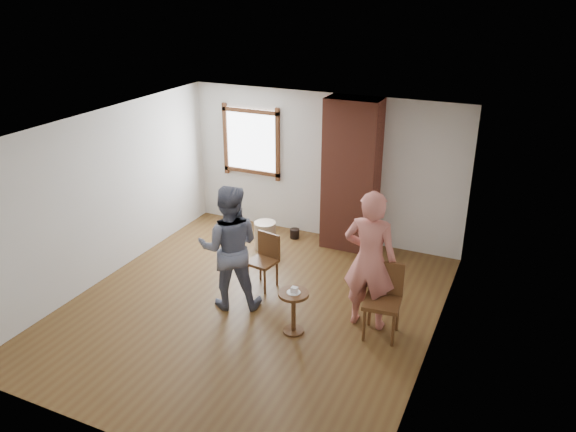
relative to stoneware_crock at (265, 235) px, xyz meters
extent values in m
plane|color=brown|center=(0.69, -1.81, -0.24)|extent=(5.50, 5.50, 0.00)
cube|color=silver|center=(0.69, 0.94, 1.06)|extent=(5.00, 0.04, 2.60)
cube|color=silver|center=(-1.81, -1.81, 1.06)|extent=(0.04, 5.50, 2.60)
cube|color=silver|center=(3.19, -1.81, 1.06)|extent=(0.04, 5.50, 2.60)
cube|color=white|center=(0.69, -1.81, 2.36)|extent=(5.00, 5.50, 0.04)
cube|color=#552F18|center=(-0.71, 0.90, 1.36)|extent=(1.14, 0.06, 1.34)
cube|color=white|center=(-0.71, 0.92, 1.36)|extent=(1.00, 0.02, 1.20)
cube|color=brown|center=(1.29, 0.69, 1.06)|extent=(0.90, 0.50, 2.60)
cylinder|color=#C9AF91|center=(0.00, 0.00, 0.00)|extent=(0.47, 0.47, 0.48)
cylinder|color=black|center=(0.30, 0.59, -0.15)|extent=(0.23, 0.23, 0.17)
cube|color=brown|center=(0.56, -1.21, 0.18)|extent=(0.45, 0.45, 0.05)
cylinder|color=brown|center=(0.38, -1.34, -0.03)|extent=(0.04, 0.04, 0.42)
cylinder|color=brown|center=(0.69, -1.39, -0.03)|extent=(0.04, 0.04, 0.42)
cylinder|color=brown|center=(0.43, -1.03, -0.03)|extent=(0.04, 0.04, 0.42)
cylinder|color=brown|center=(0.74, -1.08, -0.03)|extent=(0.04, 0.04, 0.42)
cube|color=brown|center=(0.59, -1.03, 0.38)|extent=(0.39, 0.10, 0.42)
cube|color=brown|center=(2.55, -1.71, 0.25)|extent=(0.50, 0.50, 0.05)
cylinder|color=brown|center=(2.38, -1.91, 0.01)|extent=(0.04, 0.04, 0.49)
cylinder|color=brown|center=(2.75, -1.87, 0.01)|extent=(0.04, 0.04, 0.49)
cylinder|color=brown|center=(2.35, -1.54, 0.01)|extent=(0.04, 0.04, 0.49)
cylinder|color=brown|center=(2.72, -1.50, 0.01)|extent=(0.04, 0.04, 0.49)
cube|color=brown|center=(2.53, -1.50, 0.50)|extent=(0.46, 0.09, 0.49)
cylinder|color=brown|center=(1.48, -2.11, 0.34)|extent=(0.40, 0.40, 0.04)
cylinder|color=brown|center=(1.48, -2.11, 0.05)|extent=(0.06, 0.06, 0.54)
cylinder|color=brown|center=(1.48, -2.11, -0.23)|extent=(0.28, 0.28, 0.03)
cylinder|color=white|center=(1.48, -2.11, 0.36)|extent=(0.18, 0.18, 0.01)
cube|color=white|center=(1.49, -2.11, 0.40)|extent=(0.08, 0.07, 0.06)
imported|color=#121A33|center=(0.38, -1.84, 0.67)|extent=(1.09, 0.99, 1.81)
imported|color=#CE7267|center=(2.30, -1.52, 0.72)|extent=(0.72, 0.49, 1.93)
camera|label=1|loc=(4.02, -7.86, 4.09)|focal=35.00mm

